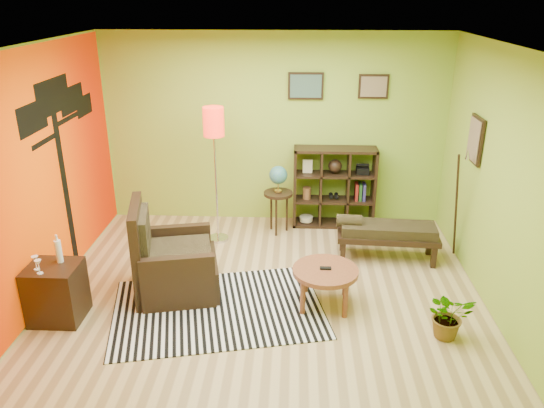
{
  "coord_description": "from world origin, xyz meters",
  "views": [
    {
      "loc": [
        0.33,
        -5.35,
        3.31
      ],
      "look_at": [
        0.07,
        0.22,
        1.05
      ],
      "focal_mm": 35.0,
      "sensor_mm": 36.0,
      "label": 1
    }
  ],
  "objects_px": {
    "side_cabinet": "(56,292)",
    "globe_table": "(278,183)",
    "bench": "(385,232)",
    "coffee_table": "(325,274)",
    "floor_lamp": "(214,134)",
    "armchair": "(171,265)",
    "cube_shelf": "(335,187)",
    "potted_plant": "(448,320)"
  },
  "relations": [
    {
      "from": "coffee_table",
      "to": "side_cabinet",
      "type": "bearing_deg",
      "value": -171.99
    },
    {
      "from": "armchair",
      "to": "cube_shelf",
      "type": "xyz_separation_m",
      "value": [
        2.01,
        2.0,
        0.26
      ]
    },
    {
      "from": "armchair",
      "to": "cube_shelf",
      "type": "bearing_deg",
      "value": 44.83
    },
    {
      "from": "globe_table",
      "to": "bench",
      "type": "relative_size",
      "value": 0.75
    },
    {
      "from": "side_cabinet",
      "to": "globe_table",
      "type": "height_order",
      "value": "globe_table"
    },
    {
      "from": "globe_table",
      "to": "cube_shelf",
      "type": "distance_m",
      "value": 0.9
    },
    {
      "from": "armchair",
      "to": "bench",
      "type": "height_order",
      "value": "armchair"
    },
    {
      "from": "coffee_table",
      "to": "side_cabinet",
      "type": "height_order",
      "value": "side_cabinet"
    },
    {
      "from": "coffee_table",
      "to": "bench",
      "type": "height_order",
      "value": "bench"
    },
    {
      "from": "armchair",
      "to": "floor_lamp",
      "type": "distance_m",
      "value": 1.88
    },
    {
      "from": "side_cabinet",
      "to": "globe_table",
      "type": "xyz_separation_m",
      "value": [
        2.28,
        2.32,
        0.45
      ]
    },
    {
      "from": "armchair",
      "to": "bench",
      "type": "distance_m",
      "value": 2.77
    },
    {
      "from": "floor_lamp",
      "to": "globe_table",
      "type": "bearing_deg",
      "value": 19.41
    },
    {
      "from": "coffee_table",
      "to": "bench",
      "type": "bearing_deg",
      "value": 54.02
    },
    {
      "from": "side_cabinet",
      "to": "potted_plant",
      "type": "bearing_deg",
      "value": -1.94
    },
    {
      "from": "bench",
      "to": "potted_plant",
      "type": "height_order",
      "value": "bench"
    },
    {
      "from": "coffee_table",
      "to": "cube_shelf",
      "type": "bearing_deg",
      "value": 83.88
    },
    {
      "from": "side_cabinet",
      "to": "potted_plant",
      "type": "distance_m",
      "value": 4.11
    },
    {
      "from": "coffee_table",
      "to": "bench",
      "type": "distance_m",
      "value": 1.41
    },
    {
      "from": "floor_lamp",
      "to": "bench",
      "type": "distance_m",
      "value": 2.58
    },
    {
      "from": "side_cabinet",
      "to": "coffee_table",
      "type": "bearing_deg",
      "value": 8.01
    },
    {
      "from": "armchair",
      "to": "side_cabinet",
      "type": "bearing_deg",
      "value": -150.93
    },
    {
      "from": "side_cabinet",
      "to": "bench",
      "type": "height_order",
      "value": "side_cabinet"
    },
    {
      "from": "armchair",
      "to": "bench",
      "type": "xyz_separation_m",
      "value": [
        2.61,
        0.94,
        0.05
      ]
    },
    {
      "from": "floor_lamp",
      "to": "globe_table",
      "type": "distance_m",
      "value": 1.18
    },
    {
      "from": "bench",
      "to": "floor_lamp",
      "type": "bearing_deg",
      "value": 168.27
    },
    {
      "from": "side_cabinet",
      "to": "cube_shelf",
      "type": "bearing_deg",
      "value": 40.01
    },
    {
      "from": "bench",
      "to": "side_cabinet",
      "type": "bearing_deg",
      "value": -157.32
    },
    {
      "from": "armchair",
      "to": "side_cabinet",
      "type": "relative_size",
      "value": 1.18
    },
    {
      "from": "coffee_table",
      "to": "floor_lamp",
      "type": "height_order",
      "value": "floor_lamp"
    },
    {
      "from": "side_cabinet",
      "to": "floor_lamp",
      "type": "height_order",
      "value": "floor_lamp"
    },
    {
      "from": "globe_table",
      "to": "cube_shelf",
      "type": "bearing_deg",
      "value": 19.74
    },
    {
      "from": "floor_lamp",
      "to": "potted_plant",
      "type": "bearing_deg",
      "value": -39.02
    },
    {
      "from": "bench",
      "to": "coffee_table",
      "type": "bearing_deg",
      "value": -125.98
    },
    {
      "from": "coffee_table",
      "to": "bench",
      "type": "relative_size",
      "value": 0.55
    },
    {
      "from": "side_cabinet",
      "to": "globe_table",
      "type": "relative_size",
      "value": 0.94
    },
    {
      "from": "cube_shelf",
      "to": "bench",
      "type": "relative_size",
      "value": 0.9
    },
    {
      "from": "floor_lamp",
      "to": "cube_shelf",
      "type": "distance_m",
      "value": 2.01
    },
    {
      "from": "armchair",
      "to": "globe_table",
      "type": "xyz_separation_m",
      "value": [
        1.18,
        1.7,
        0.43
      ]
    },
    {
      "from": "floor_lamp",
      "to": "armchair",
      "type": "bearing_deg",
      "value": -103.68
    },
    {
      "from": "potted_plant",
      "to": "bench",
      "type": "bearing_deg",
      "value": 103.26
    },
    {
      "from": "globe_table",
      "to": "armchair",
      "type": "bearing_deg",
      "value": -124.79
    }
  ]
}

